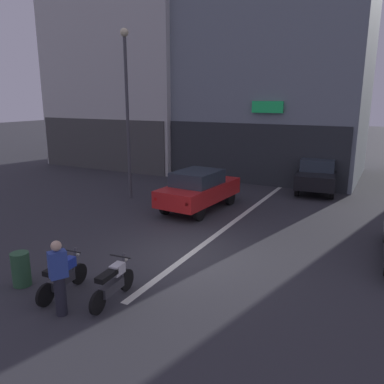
# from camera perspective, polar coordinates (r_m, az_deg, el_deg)

# --- Properties ---
(ground_plane) EXTENTS (120.00, 120.00, 0.00)m
(ground_plane) POSITION_cam_1_polar(r_m,az_deg,el_deg) (11.36, -0.70, -9.54)
(ground_plane) COLOR #333338
(lane_centre_line) EXTENTS (0.20, 18.00, 0.01)m
(lane_centre_line) POSITION_cam_1_polar(r_m,az_deg,el_deg) (16.58, 9.25, -2.11)
(lane_centre_line) COLOR silver
(lane_centre_line) RESTS_ON ground
(building_corner_left) EXTENTS (9.86, 8.44, 15.62)m
(building_corner_left) POSITION_cam_1_polar(r_m,az_deg,el_deg) (28.52, -8.22, 20.31)
(building_corner_left) COLOR silver
(building_corner_left) RESTS_ON ground
(building_mid_block) EXTENTS (10.16, 7.70, 12.73)m
(building_mid_block) POSITION_cam_1_polar(r_m,az_deg,el_deg) (24.05, 12.32, 17.92)
(building_mid_block) COLOR gray
(building_mid_block) RESTS_ON ground
(car_red_crossing_near) EXTENTS (2.04, 4.21, 1.64)m
(car_red_crossing_near) POSITION_cam_1_polar(r_m,az_deg,el_deg) (15.71, 1.01, 0.50)
(car_red_crossing_near) COLOR black
(car_red_crossing_near) RESTS_ON ground
(car_black_down_street) EXTENTS (2.23, 4.28, 1.64)m
(car_black_down_street) POSITION_cam_1_polar(r_m,az_deg,el_deg) (19.83, 18.07, 2.62)
(car_black_down_street) COLOR black
(car_black_down_street) RESTS_ON ground
(street_lamp) EXTENTS (0.36, 0.36, 7.35)m
(street_lamp) POSITION_cam_1_polar(r_m,az_deg,el_deg) (17.48, -9.63, 13.38)
(street_lamp) COLOR #47474C
(street_lamp) RESTS_ON ground
(motorcycle_blue_row_leftmost) EXTENTS (0.55, 1.67, 0.98)m
(motorcycle_blue_row_leftmost) POSITION_cam_1_polar(r_m,az_deg,el_deg) (9.67, -18.58, -11.70)
(motorcycle_blue_row_leftmost) COLOR black
(motorcycle_blue_row_leftmost) RESTS_ON ground
(motorcycle_white_row_left_mid) EXTENTS (0.55, 1.67, 0.98)m
(motorcycle_white_row_left_mid) POSITION_cam_1_polar(r_m,az_deg,el_deg) (9.07, -11.64, -12.99)
(motorcycle_white_row_left_mid) COLOR black
(motorcycle_white_row_left_mid) RESTS_ON ground
(person_by_motorcycles) EXTENTS (0.36, 0.42, 1.67)m
(person_by_motorcycles) POSITION_cam_1_polar(r_m,az_deg,el_deg) (8.67, -19.13, -11.89)
(person_by_motorcycles) COLOR #23232D
(person_by_motorcycles) RESTS_ON ground
(trash_bin) EXTENTS (0.44, 0.44, 0.85)m
(trash_bin) POSITION_cam_1_polar(r_m,az_deg,el_deg) (10.46, -24.03, -10.40)
(trash_bin) COLOR #2D5938
(trash_bin) RESTS_ON ground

